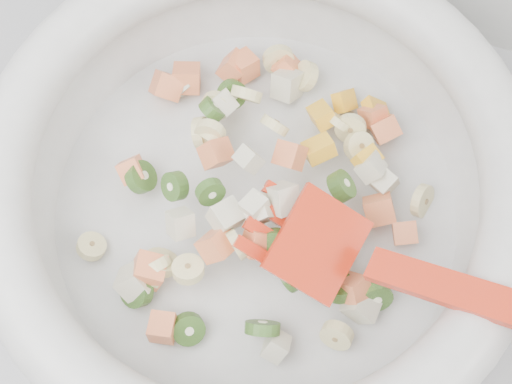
% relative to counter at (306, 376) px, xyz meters
% --- Properties ---
extents(counter, '(2.00, 0.60, 0.90)m').
position_rel_counter_xyz_m(counter, '(0.00, 0.00, 0.00)').
color(counter, gray).
rests_on(counter, ground).
extents(mixing_bowl, '(0.53, 0.42, 0.17)m').
position_rel_counter_xyz_m(mixing_bowl, '(-0.09, 0.05, 0.51)').
color(mixing_bowl, silver).
rests_on(mixing_bowl, counter).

